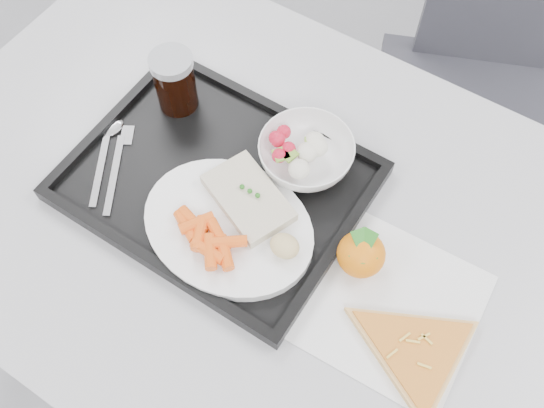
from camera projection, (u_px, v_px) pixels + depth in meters
name	position (u px, v px, depth m)	size (l,w,h in m)	color
table	(266.00, 232.00, 1.01)	(1.20, 0.80, 0.75)	#AAAAAD
chair	(490.00, 68.00, 1.37)	(0.55, 0.56, 0.93)	#323239
tray	(217.00, 182.00, 0.97)	(0.45, 0.35, 0.03)	black
dinner_plate	(229.00, 227.00, 0.91)	(0.27, 0.27, 0.02)	white
fish_fillet	(248.00, 198.00, 0.91)	(0.16, 0.13, 0.03)	beige
bread_roll	(285.00, 246.00, 0.87)	(0.05, 0.04, 0.03)	#F2CF90
salad_bowl	(306.00, 154.00, 0.96)	(0.15, 0.15, 0.05)	white
cola_glass	(175.00, 81.00, 0.99)	(0.07, 0.07, 0.11)	black
cutlery	(112.00, 153.00, 0.98)	(0.12, 0.16, 0.01)	silver
napkin	(387.00, 304.00, 0.88)	(0.26, 0.25, 0.00)	silver
tangerine	(361.00, 254.00, 0.88)	(0.09, 0.09, 0.07)	orange
pizza_slice	(415.00, 351.00, 0.83)	(0.23, 0.23, 0.02)	tan
carrot_pile	(207.00, 237.00, 0.88)	(0.13, 0.08, 0.03)	#F15A16
salad_contents	(298.00, 148.00, 0.95)	(0.09, 0.09, 0.03)	red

